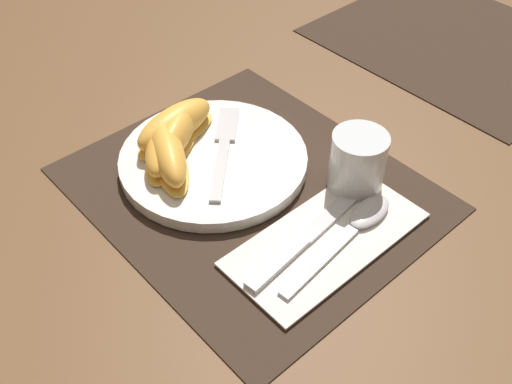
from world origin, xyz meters
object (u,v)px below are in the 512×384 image
Objects in this scene: juice_glass at (357,165)px; knife at (313,231)px; plate at (214,160)px; citrus_wedge_3 at (168,153)px; spoon at (357,224)px; citrus_wedge_1 at (177,135)px; citrus_wedge_2 at (166,146)px; fork at (224,144)px; citrus_wedge_0 at (175,126)px.

juice_glass is 0.33× the size of knife.
citrus_wedge_3 is at bearing -112.58° from plate.
citrus_wedge_1 is at bearing -162.80° from spoon.
citrus_wedge_3 is at bearing -27.37° from citrus_wedge_2.
plate is 1.66× the size of fork.
citrus_wedge_1 is (-0.04, -0.04, 0.02)m from fork.
plate is 0.02m from fork.
juice_glass reaches higher than citrus_wedge_2.
citrus_wedge_0 is at bearing -149.94° from juice_glass.
juice_glass is (0.15, 0.11, 0.03)m from plate.
juice_glass is at bearing 28.82° from fork.
citrus_wedge_0 is at bearing -166.75° from plate.
fork is (-0.00, 0.02, 0.01)m from plate.
fork is (-0.15, -0.08, -0.01)m from juice_glass.
juice_glass is 0.58× the size of citrus_wedge_0.
plate is 0.07m from citrus_wedge_0.
knife is 0.22m from citrus_wedge_2.
citrus_wedge_0 is 1.07× the size of citrus_wedge_2.
plate is at bearing -165.32° from spoon.
citrus_wedge_2 is (-0.23, -0.10, 0.02)m from spoon.
citrus_wedge_2 is (-0.18, -0.15, -0.00)m from juice_glass.
spoon is at bearing -46.65° from juice_glass.
citrus_wedge_2 reaches higher than knife.
spoon is 1.46× the size of citrus_wedge_0.
citrus_wedge_0 is (-0.23, -0.02, 0.03)m from knife.
citrus_wedge_1 is 0.02m from citrus_wedge_2.
citrus_wedge_2 is at bearing -117.01° from fork.
plate is at bearing -144.31° from juice_glass.
citrus_wedge_3 is (-0.02, -0.05, 0.03)m from plate.
citrus_wedge_1 is at bearing -29.30° from citrus_wedge_0.
spoon is at bearing 25.43° from citrus_wedge_3.
citrus_wedge_1 is 1.01× the size of citrus_wedge_2.
plate is at bearing 13.25° from citrus_wedge_0.
plate is 0.06m from citrus_wedge_1.
spoon is at bearing 17.20° from citrus_wedge_1.
citrus_wedge_0 reaches higher than fork.
juice_glass is 0.61× the size of citrus_wedge_2.
plate is 1.25× the size of spoon.
citrus_wedge_0 reaches higher than citrus_wedge_1.
juice_glass reaches higher than citrus_wedge_3.
citrus_wedge_3 is (-0.02, -0.07, 0.02)m from fork.
juice_glass is 0.40× the size of spoon.
plate is at bearing 27.65° from citrus_wedge_1.
fork is (-0.20, -0.03, 0.01)m from spoon.
citrus_wedge_1 is (-0.19, -0.13, 0.00)m from juice_glass.
juice_glass reaches higher than citrus_wedge_0.
citrus_wedge_3 is (-0.17, -0.16, 0.00)m from juice_glass.
plate is at bearing -78.09° from fork.
spoon is 1.55× the size of citrus_wedge_2.
fork is 1.05× the size of citrus_wedge_3.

